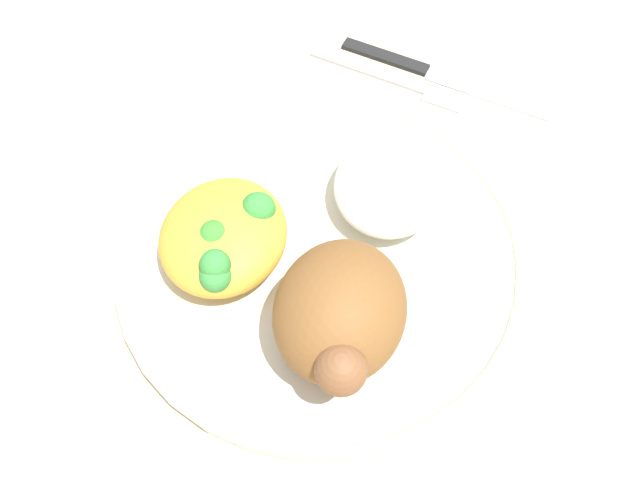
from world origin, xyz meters
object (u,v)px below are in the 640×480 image
Objects in this scene: roasted_chicken at (340,314)px; mac_cheese_with_broccoli at (224,236)px; rice_pile at (390,184)px; knife at (426,70)px; fork at (395,80)px; plate at (320,252)px.

mac_cheese_with_broccoli is at bearing -112.02° from roasted_chicken.
rice_pile is (-0.12, 0.00, -0.02)m from roasted_chicken.
mac_cheese_with_broccoli is 0.25m from knife.
fork is (-0.21, 0.07, -0.03)m from mac_cheese_with_broccoli.
plate is 0.19m from fork.
rice_pile is 0.14m from fork.
knife is at bearing 179.86° from roasted_chicken.
roasted_chicken is 0.10m from mac_cheese_with_broccoli.
knife is (-0.27, 0.00, -0.05)m from roasted_chicken.
rice_pile is 0.49× the size of knife.
roasted_chicken is at bearing 5.13° from fork.
mac_cheese_with_broccoli reaches higher than plate.
roasted_chicken is 0.27m from knife.
roasted_chicken is 1.09× the size of mac_cheese_with_broccoli.
roasted_chicken is 0.73× the size of fork.
mac_cheese_with_broccoli is at bearing -69.77° from plate.
fork is at bearing 161.10° from mac_cheese_with_broccoli.
roasted_chicken is 0.12m from rice_pile.
roasted_chicken reaches higher than knife.
roasted_chicken is (0.06, 0.03, 0.04)m from plate.
rice_pile is at bearing 1.11° from knife.
mac_cheese_with_broccoli reaches higher than fork.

